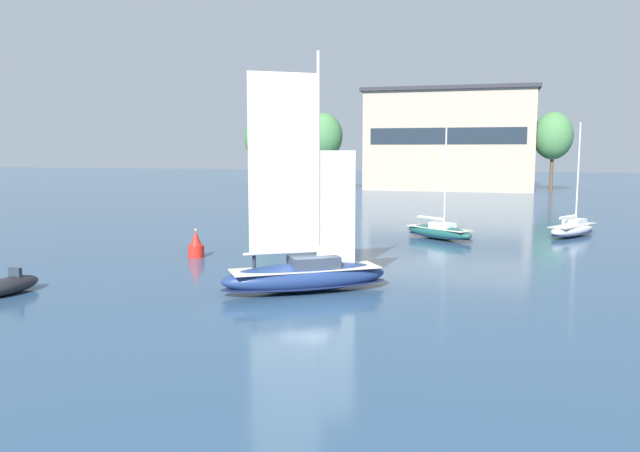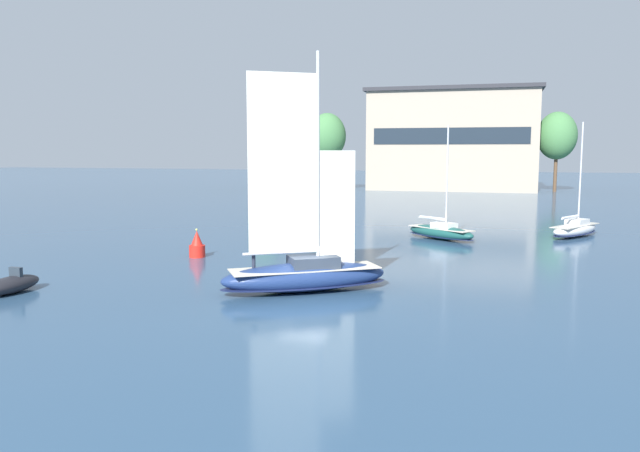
% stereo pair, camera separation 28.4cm
% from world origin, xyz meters
% --- Properties ---
extents(ground_plane, '(400.00, 400.00, 0.00)m').
position_xyz_m(ground_plane, '(0.00, 0.00, 0.00)').
color(ground_plane, '#2D4C6B').
extents(waterfront_building, '(32.79, 15.65, 19.56)m').
position_xyz_m(waterfront_building, '(1.11, 92.97, 9.82)').
color(waterfront_building, tan).
rests_on(waterfront_building, ground).
extents(tree_shore_left, '(7.20, 7.20, 14.81)m').
position_xyz_m(tree_shore_left, '(20.18, 91.61, 10.37)').
color(tree_shore_left, brown).
rests_on(tree_shore_left, ground).
extents(tree_shore_center, '(6.88, 6.88, 14.16)m').
position_xyz_m(tree_shore_center, '(-34.64, 84.08, 9.91)').
color(tree_shore_center, '#4C3828').
rests_on(tree_shore_center, ground).
extents(tree_shore_right, '(7.21, 7.21, 14.84)m').
position_xyz_m(tree_shore_right, '(-22.02, 84.47, 10.39)').
color(tree_shore_right, '#4C3828').
rests_on(tree_shore_right, ground).
extents(sailboat_main, '(9.42, 7.49, 13.10)m').
position_xyz_m(sailboat_main, '(0.01, 0.01, 1.04)').
color(sailboat_main, navy).
rests_on(sailboat_main, ground).
extents(sailboat_moored_near_marina, '(7.00, 5.90, 9.92)m').
position_xyz_m(sailboat_moored_near_marina, '(5.41, 22.69, 0.67)').
color(sailboat_moored_near_marina, '#194C47').
rests_on(sailboat_moored_near_marina, ground).
extents(sailboat_moored_mid_channel, '(5.58, 7.53, 10.30)m').
position_xyz_m(sailboat_moored_mid_channel, '(16.97, 27.89, 0.70)').
color(sailboat_moored_mid_channel, silver).
rests_on(sailboat_moored_mid_channel, ground).
extents(motor_tender, '(1.70, 3.88, 1.46)m').
position_xyz_m(motor_tender, '(-15.38, -4.95, 0.47)').
color(motor_tender, black).
rests_on(motor_tender, ground).
extents(channel_buoy, '(1.17, 1.17, 2.11)m').
position_xyz_m(channel_buoy, '(-10.93, 8.36, 0.84)').
color(channel_buoy, red).
rests_on(channel_buoy, ground).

